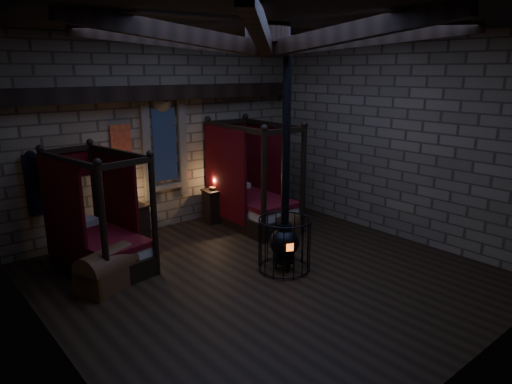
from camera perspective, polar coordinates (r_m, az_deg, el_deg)
room at (r=7.49m, az=0.97°, el=16.78°), size 7.02×7.02×4.29m
bed_left at (r=8.82m, az=-19.03°, el=-5.64°), size 1.37×2.17×2.13m
bed_right at (r=10.63m, az=-0.57°, el=-0.99°), size 1.32×2.33×2.36m
trunk_left at (r=8.04m, az=-18.12°, el=-9.32°), size 1.08×0.89×0.68m
trunk_right at (r=10.03m, az=4.05°, el=-4.13°), size 0.83×0.70×0.52m
nightstand_left at (r=10.03m, az=-14.76°, el=-3.65°), size 0.54×0.52×0.92m
nightstand_right at (r=10.88m, az=-5.21°, el=-1.68°), size 0.54×0.53×0.86m
stove at (r=8.21m, az=3.58°, el=-5.81°), size 0.94×0.94×4.05m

